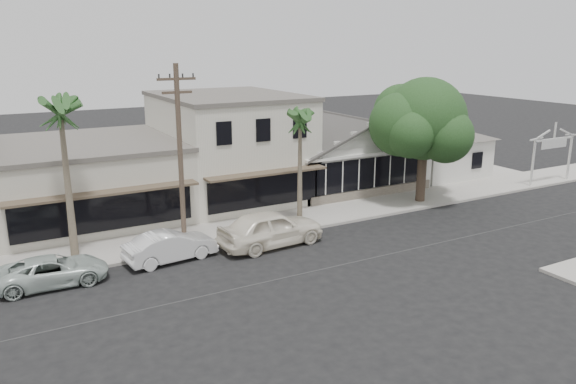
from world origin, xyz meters
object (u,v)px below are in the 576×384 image
car_1 (171,246)px  car_2 (53,271)px  arch_sign (554,141)px  shade_tree (421,121)px  utility_pole (180,155)px  car_0 (271,228)px

car_1 → car_2: (-5.17, -0.22, -0.09)m
arch_sign → shade_tree: 11.72m
utility_pole → arch_sign: bearing=0.2°
car_0 → shade_tree: 12.87m
shade_tree → car_2: bearing=-174.1°
car_2 → shade_tree: 22.62m
arch_sign → car_2: arch_sign is taller
utility_pole → car_0: utility_pole is taller
car_2 → shade_tree: size_ratio=0.57×
car_0 → car_1: 5.03m
arch_sign → car_0: (-23.36, -1.45, -2.24)m
car_1 → car_2: bearing=85.8°
car_2 → utility_pole: bearing=-78.6°
utility_pole → car_2: bearing=-170.2°
utility_pole → car_1: size_ratio=2.09×
car_0 → car_2: (-10.17, 0.29, -0.30)m
shade_tree → arch_sign: bearing=-5.5°
utility_pole → car_0: size_ratio=1.66×
arch_sign → utility_pole: bearing=-179.8°
utility_pole → car_2: size_ratio=2.01×
car_2 → car_1: bearing=-86.0°
car_0 → car_1: car_0 is taller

